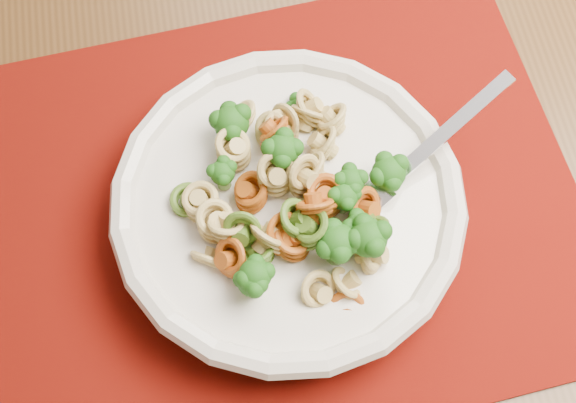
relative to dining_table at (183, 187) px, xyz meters
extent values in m
cube|color=#4C3219|center=(0.55, 0.25, -0.64)|extent=(4.00, 4.00, 0.01)
cube|color=#4D3015|center=(0.00, 0.00, 0.08)|extent=(1.42, 0.94, 0.04)
cube|color=#5D0E04|center=(0.07, -0.08, 0.10)|extent=(0.50, 0.40, 0.00)
cylinder|color=silver|center=(0.08, -0.10, 0.11)|extent=(0.12, 0.12, 0.01)
cylinder|color=silver|center=(0.08, -0.10, 0.13)|extent=(0.25, 0.25, 0.03)
torus|color=silver|center=(0.08, -0.10, 0.14)|extent=(0.27, 0.27, 0.02)
camera|label=1|loc=(0.03, -0.34, 0.70)|focal=50.00mm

